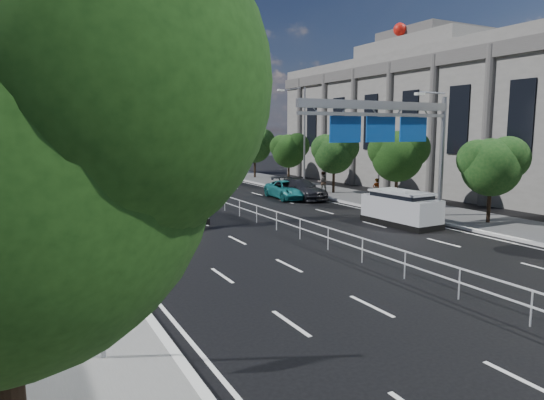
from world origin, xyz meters
TOP-DOWN VIEW (x-y plane):
  - ground at (0.00, 0.00)m, footprint 160.00×160.00m
  - sidewalk_near at (-11.50, 0.00)m, footprint 5.00×140.00m
  - kerb_near at (-9.00, 0.00)m, footprint 0.25×140.00m
  - median_fence at (0.00, 22.50)m, footprint 0.05×85.00m
  - toilet_sign at (-10.95, 0.00)m, footprint 1.62×0.18m
  - overhead_gantry at (6.74, 10.05)m, footprint 10.24×0.38m
  - streetlight_far at (10.50, 26.00)m, footprint 2.78×2.40m
  - civic_hall at (23.72, 22.00)m, footprint 14.40×36.00m
  - near_tree_back at (-11.94, 17.97)m, footprint 4.84×4.51m
  - far_tree_c at (11.24, 6.98)m, footprint 3.52×3.28m
  - far_tree_d at (11.25, 14.48)m, footprint 3.85×3.59m
  - far_tree_e at (11.25, 21.98)m, footprint 3.63×3.38m
  - far_tree_f at (11.24, 29.48)m, footprint 3.52×3.28m
  - far_tree_g at (11.25, 36.98)m, footprint 3.96×3.69m
  - far_tree_h at (11.24, 44.48)m, footprint 3.41×3.18m
  - white_minivan at (-3.65, 16.70)m, footprint 2.11×4.89m
  - red_bus at (-7.50, 40.76)m, footprint 3.94×11.20m
  - near_car_silver at (-2.73, 35.00)m, footprint 2.16×4.83m
  - near_car_dark at (-5.14, 57.05)m, footprint 2.15×4.62m
  - silver_minivan at (6.87, 9.29)m, footprint 2.14×4.66m
  - parked_car_teal at (6.50, 21.33)m, footprint 2.80×5.24m
  - parked_car_dark at (7.24, 20.83)m, footprint 2.68×5.53m
  - pedestrian_a at (11.31, 16.72)m, footprint 0.62×0.43m
  - pedestrian_b at (10.38, 22.39)m, footprint 1.05×0.98m

SIDE VIEW (x-z plane):
  - ground at x=0.00m, z-range 0.00..0.00m
  - sidewalk_near at x=-11.50m, z-range 0.00..0.14m
  - kerb_near at x=-9.00m, z-range -0.01..0.15m
  - median_fence at x=0.00m, z-range 0.01..1.04m
  - parked_car_teal at x=6.50m, z-range 0.00..1.40m
  - near_car_dark at x=-5.14m, z-range 0.00..1.46m
  - parked_car_dark at x=7.24m, z-range 0.00..1.55m
  - near_car_silver at x=-2.73m, z-range 0.00..1.61m
  - silver_minivan at x=6.87m, z-range -0.02..1.89m
  - pedestrian_a at x=11.31m, z-range 0.14..1.77m
  - pedestrian_b at x=10.38m, z-range 0.14..1.87m
  - white_minivan at x=-3.65m, z-range -0.02..2.11m
  - red_bus at x=-7.50m, z-range 0.07..3.35m
  - toilet_sign at x=-10.95m, z-range 0.77..5.11m
  - far_tree_h at x=11.24m, z-range 0.97..5.88m
  - far_tree_c at x=11.24m, z-range 0.95..5.90m
  - far_tree_f at x=11.24m, z-range 0.98..6.00m
  - far_tree_e at x=11.25m, z-range 0.99..6.12m
  - far_tree_d at x=11.25m, z-range 1.02..6.36m
  - far_tree_g at x=11.25m, z-range 1.03..6.48m
  - near_tree_back at x=-11.94m, z-range 1.27..7.96m
  - streetlight_far at x=10.50m, z-range 0.71..9.71m
  - overhead_gantry at x=6.74m, z-range 1.88..9.33m
  - civic_hall at x=23.72m, z-range -0.91..13.44m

